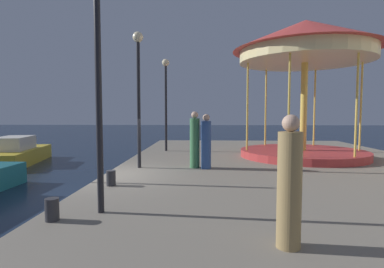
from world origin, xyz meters
TOP-DOWN VIEW (x-y plane):
  - ground_plane at (0.00, 0.00)m, footprint 120.00×120.00m
  - quay_dock at (6.12, 0.00)m, footprint 12.24×23.84m
  - motorboat_yellow at (-6.91, 6.36)m, footprint 2.93×5.48m
  - carousel at (7.39, 4.07)m, footprint 6.12×6.12m
  - lamp_post_near_edge at (1.13, -3.58)m, footprint 0.36×0.36m
  - lamp_post_mid_promenade at (0.84, 1.19)m, footprint 0.36×0.36m
  - lamp_post_far_end at (1.18, 5.96)m, footprint 0.36×0.36m
  - bollard_center at (0.42, -4.05)m, footprint 0.24×0.24m
  - bollard_north at (0.66, -1.44)m, footprint 0.24×0.24m
  - person_far_corner at (3.17, 1.12)m, footprint 0.34×0.34m
  - person_mid_promenade at (4.30, -4.96)m, footprint 0.34×0.34m
  - person_near_carousel at (2.77, 1.28)m, footprint 0.34×0.34m

SIDE VIEW (x-z plane):
  - ground_plane at x=0.00m, z-range 0.00..0.00m
  - quay_dock at x=6.12m, z-range 0.00..0.80m
  - motorboat_yellow at x=-6.91m, z-range -0.18..1.29m
  - bollard_center at x=0.42m, z-range 0.80..1.20m
  - bollard_north at x=0.66m, z-range 0.80..1.20m
  - person_far_corner at x=3.17m, z-range 0.74..2.61m
  - person_mid_promenade at x=4.30m, z-range 0.74..2.63m
  - person_near_carousel at x=2.77m, z-range 0.74..2.71m
  - lamp_post_far_end at x=1.18m, z-range 1.62..6.20m
  - lamp_post_near_edge at x=1.13m, z-range 1.62..6.22m
  - lamp_post_mid_promenade at x=0.84m, z-range 1.62..6.28m
  - carousel at x=7.39m, z-range 2.28..8.11m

